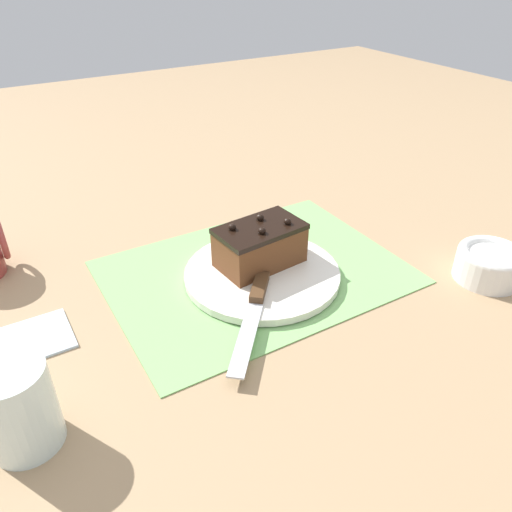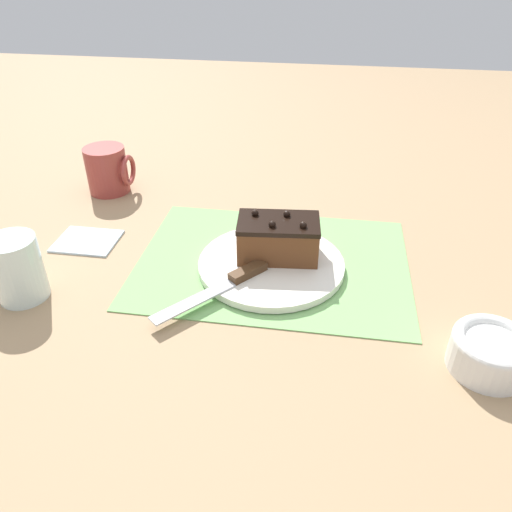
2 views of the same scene
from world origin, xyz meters
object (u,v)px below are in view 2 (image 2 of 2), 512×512
object	(u,v)px
cake_plate	(270,264)
small_bowl	(491,351)
chocolate_cake	(278,238)
drinking_glass	(17,269)
coffee_mug	(108,170)
serving_knife	(231,281)

from	to	relation	value
cake_plate	small_bowl	size ratio (longest dim) A/B	2.38
chocolate_cake	small_bowl	world-z (taller)	chocolate_cake
chocolate_cake	small_bowl	size ratio (longest dim) A/B	1.38
drinking_glass	cake_plate	bearing A→B (deg)	19.44
drinking_glass	coffee_mug	world-z (taller)	drinking_glass
cake_plate	drinking_glass	size ratio (longest dim) A/B	2.38
drinking_glass	coffee_mug	xyz separation A→B (m)	(-0.01, 0.37, -0.00)
serving_knife	cake_plate	bearing A→B (deg)	-86.20
cake_plate	small_bowl	distance (m)	0.36
cake_plate	chocolate_cake	distance (m)	0.05
cake_plate	drinking_glass	xyz separation A→B (m)	(-0.37, -0.13, 0.04)
cake_plate	coffee_mug	distance (m)	0.46
cake_plate	serving_knife	size ratio (longest dim) A/B	1.41
serving_knife	drinking_glass	size ratio (longest dim) A/B	1.69
chocolate_cake	serving_knife	world-z (taller)	chocolate_cake
cake_plate	chocolate_cake	xyz separation A→B (m)	(0.01, 0.02, 0.04)
small_bowl	chocolate_cake	bearing A→B (deg)	146.19
chocolate_cake	drinking_glass	distance (m)	0.41
chocolate_cake	serving_knife	distance (m)	0.12
chocolate_cake	coffee_mug	xyz separation A→B (m)	(-0.39, 0.22, -0.00)
small_bowl	coffee_mug	distance (m)	0.81
cake_plate	coffee_mug	world-z (taller)	coffee_mug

